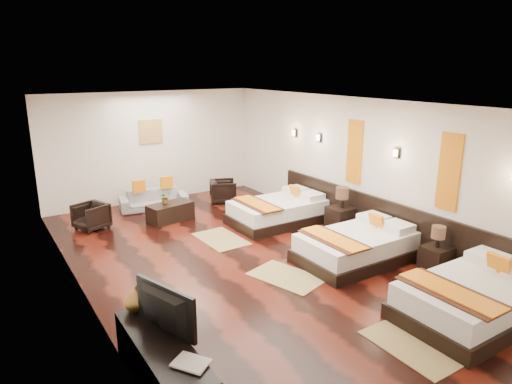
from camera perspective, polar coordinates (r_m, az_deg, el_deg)
floor at (r=8.24m, az=-0.82°, el=-8.87°), size 5.50×9.50×0.01m
ceiling at (r=7.53m, az=-0.90°, el=10.94°), size 5.50×9.50×0.01m
back_wall at (r=11.98m, az=-12.94°, el=5.50°), size 5.50×0.01×2.80m
left_wall at (r=6.80m, az=-21.02°, el=-2.65°), size 0.01×9.50×2.80m
right_wall at (r=9.46m, az=13.48°, el=2.87°), size 0.01×9.50×2.80m
headboard_panel at (r=9.17m, az=16.51°, el=-3.92°), size 0.08×6.60×0.90m
bed_near at (r=7.17m, az=25.73°, el=-11.88°), size 2.18×1.37×0.83m
bed_mid at (r=8.44m, az=12.51°, el=-6.62°), size 2.10×1.32×0.80m
bed_far at (r=10.19m, az=2.83°, el=-2.38°), size 2.08×1.31×0.80m
nightstand_a at (r=8.33m, az=21.56°, el=-7.53°), size 0.42×0.42×0.84m
nightstand_b at (r=9.73m, az=10.58°, el=-3.05°), size 0.50×0.50×0.99m
jute_mat_near at (r=6.36m, az=19.06°, el=-17.69°), size 0.75×1.20×0.01m
jute_mat_mid at (r=7.74m, az=3.84°, el=-10.52°), size 1.07×1.37×0.01m
jute_mat_far at (r=9.33m, az=-4.42°, el=-5.86°), size 0.78×1.22×0.01m
tv_console at (r=5.36m, az=-11.50°, el=-20.49°), size 0.50×1.80×0.55m
tv at (r=5.23m, az=-12.07°, el=-14.41°), size 0.41×0.93×0.54m
book at (r=4.75m, az=-9.00°, el=-21.25°), size 0.41×0.43×0.03m
figurine at (r=5.78m, az=-14.70°, el=-12.75°), size 0.38×0.38×0.32m
sofa at (r=11.46m, az=-12.65°, el=-0.91°), size 1.71×0.93×0.47m
armchair_left at (r=10.39m, az=-19.93°, el=-2.89°), size 0.80×0.79×0.57m
armchair_right at (r=11.73m, az=-4.13°, el=0.11°), size 0.83×0.82×0.58m
coffee_table at (r=10.53m, az=-10.66°, el=-2.46°), size 1.08×0.69×0.40m
table_plant at (r=10.48m, az=-11.29°, el=-0.66°), size 0.30×0.28×0.28m
orange_panel_a at (r=8.21m, az=23.01°, el=2.32°), size 0.04×0.40×1.30m
orange_panel_b at (r=9.59m, az=12.23°, el=4.95°), size 0.04×0.40×1.30m
sconce_mid at (r=8.82m, az=17.17°, el=4.69°), size 0.07×0.12×0.18m
sconce_far at (r=10.35m, az=7.89°, el=6.75°), size 0.07×0.12×0.18m
sconce_lounge at (r=11.04m, az=4.86°, el=7.38°), size 0.07×0.12×0.18m
gold_artwork at (r=11.90m, az=-13.02°, el=7.38°), size 0.60×0.04×0.60m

